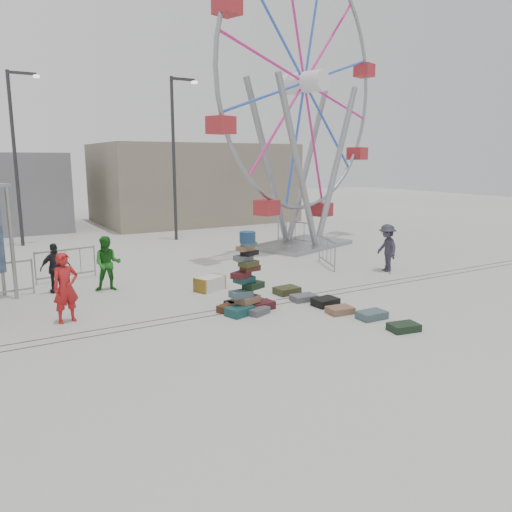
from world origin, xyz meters
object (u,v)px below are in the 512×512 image
suitcase_tower (246,289)px  lamp_post_left (17,150)px  pedestrian_red (66,288)px  pedestrian_grey (387,248)px  steamer_trunk (210,284)px  lamp_post_right (175,150)px  barricade_wheel_front (327,252)px  barricade_wheel_back (295,232)px  ferris_wheel (304,105)px  barricade_dummy_c (66,264)px  pedestrian_black (56,268)px  pedestrian_green (108,264)px

suitcase_tower → lamp_post_left: bearing=92.8°
lamp_post_left → pedestrian_red: size_ratio=4.45×
pedestrian_grey → steamer_trunk: bearing=-81.6°
lamp_post_right → suitcase_tower: 13.38m
barricade_wheel_front → barricade_wheel_back: bearing=-0.3°
barricade_wheel_back → pedestrian_red: bearing=-83.1°
lamp_post_left → lamp_post_right: bearing=-15.9°
suitcase_tower → barricade_wheel_back: bearing=35.6°
lamp_post_right → steamer_trunk: size_ratio=8.65×
ferris_wheel → barricade_dummy_c: 12.38m
steamer_trunk → pedestrian_black: pedestrian_black is taller
lamp_post_left → barricade_wheel_back: size_ratio=4.00×
barricade_wheel_front → pedestrian_black: size_ratio=1.29×
lamp_post_left → pedestrian_green: size_ratio=4.63×
suitcase_tower → steamer_trunk: 2.49m
lamp_post_left → barricade_dummy_c: lamp_post_left is taller
pedestrian_green → suitcase_tower: bearing=-37.7°
steamer_trunk → barricade_wheel_back: barricade_wheel_back is taller
barricade_wheel_front → pedestrian_grey: 2.27m
lamp_post_left → pedestrian_grey: bearing=-49.5°
steamer_trunk → pedestrian_red: pedestrian_red is taller
barricade_wheel_back → pedestrian_black: 12.19m
pedestrian_green → lamp_post_left: bearing=116.3°
pedestrian_black → pedestrian_grey: size_ratio=0.89×
lamp_post_left → pedestrian_black: 10.51m
pedestrian_red → barricade_wheel_front: bearing=-1.2°
lamp_post_right → barricade_wheel_back: bearing=-42.1°
barricade_wheel_front → suitcase_tower: bearing=143.5°
ferris_wheel → barricade_dummy_c: size_ratio=6.55×
barricade_wheel_front → pedestrian_black: pedestrian_black is taller
barricade_wheel_back → pedestrian_black: (-11.59, -3.77, 0.22)m
suitcase_tower → pedestrian_grey: bearing=0.8°
lamp_post_right → pedestrian_black: bearing=-132.2°
lamp_post_left → pedestrian_black: (-0.09, -9.83, -3.71)m
barricade_dummy_c → pedestrian_red: size_ratio=1.11×
ferris_wheel → pedestrian_grey: size_ratio=7.53×
steamer_trunk → pedestrian_green: bearing=129.1°
suitcase_tower → pedestrian_green: bearing=110.6°
barricade_wheel_front → pedestrian_red: bearing=122.7°
suitcase_tower → pedestrian_red: 4.64m
lamp_post_left → suitcase_tower: lamp_post_left is taller
barricade_dummy_c → barricade_wheel_front: same height
barricade_wheel_front → barricade_wheel_back: (1.95, 4.94, 0.00)m
lamp_post_left → pedestrian_green: bearing=-82.5°
pedestrian_grey → barricade_dummy_c: bearing=-98.1°
ferris_wheel → pedestrian_black: 13.01m
ferris_wheel → lamp_post_left: bearing=129.4°
steamer_trunk → barricade_wheel_front: barricade_wheel_front is taller
lamp_post_left → barricade_wheel_back: 13.58m
barricade_wheel_back → suitcase_tower: bearing=-65.0°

